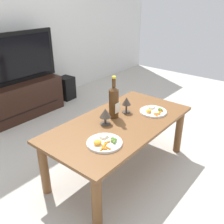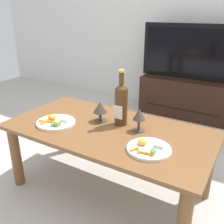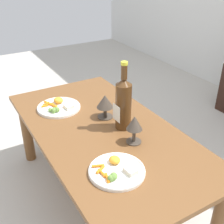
{
  "view_description": "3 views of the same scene",
  "coord_description": "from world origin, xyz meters",
  "px_view_note": "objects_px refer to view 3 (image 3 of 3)",
  "views": [
    {
      "loc": [
        -1.46,
        -1.11,
        1.45
      ],
      "look_at": [
        -0.04,
        0.05,
        0.57
      ],
      "focal_mm": 39.75,
      "sensor_mm": 36.0,
      "label": 1
    },
    {
      "loc": [
        0.78,
        -1.24,
        1.19
      ],
      "look_at": [
        -0.02,
        0.09,
        0.56
      ],
      "focal_mm": 40.4,
      "sensor_mm": 36.0,
      "label": 2
    },
    {
      "loc": [
        1.15,
        -0.62,
        1.3
      ],
      "look_at": [
        -0.03,
        0.07,
        0.55
      ],
      "focal_mm": 46.53,
      "sensor_mm": 36.0,
      "label": 3
    }
  ],
  "objects_px": {
    "dinner_plate_left": "(59,107)",
    "dinner_plate_right": "(117,171)",
    "dining_table": "(104,141)",
    "goblet_left": "(105,103)",
    "goblet_right": "(134,125)",
    "wine_bottle": "(123,102)"
  },
  "relations": [
    {
      "from": "wine_bottle",
      "to": "dinner_plate_left",
      "type": "relative_size",
      "value": 1.42
    },
    {
      "from": "wine_bottle",
      "to": "dinner_plate_left",
      "type": "distance_m",
      "value": 0.46
    },
    {
      "from": "dining_table",
      "to": "goblet_left",
      "type": "bearing_deg",
      "value": 146.52
    },
    {
      "from": "dinner_plate_right",
      "to": "goblet_left",
      "type": "bearing_deg",
      "value": 156.53
    },
    {
      "from": "goblet_right",
      "to": "dinner_plate_right",
      "type": "height_order",
      "value": "goblet_right"
    },
    {
      "from": "goblet_left",
      "to": "dinner_plate_right",
      "type": "relative_size",
      "value": 0.57
    },
    {
      "from": "goblet_right",
      "to": "goblet_left",
      "type": "bearing_deg",
      "value": 180.0
    },
    {
      "from": "goblet_left",
      "to": "goblet_right",
      "type": "relative_size",
      "value": 0.95
    },
    {
      "from": "wine_bottle",
      "to": "goblet_right",
      "type": "xyz_separation_m",
      "value": [
        0.14,
        -0.03,
        -0.05
      ]
    },
    {
      "from": "dinner_plate_left",
      "to": "dinner_plate_right",
      "type": "relative_size",
      "value": 1.06
    },
    {
      "from": "dinner_plate_left",
      "to": "goblet_left",
      "type": "bearing_deg",
      "value": 39.39
    },
    {
      "from": "goblet_left",
      "to": "dinner_plate_right",
      "type": "distance_m",
      "value": 0.49
    },
    {
      "from": "dining_table",
      "to": "dinner_plate_right",
      "type": "bearing_deg",
      "value": -19.98
    },
    {
      "from": "dining_table",
      "to": "goblet_left",
      "type": "relative_size",
      "value": 9.61
    },
    {
      "from": "wine_bottle",
      "to": "goblet_left",
      "type": "relative_size",
      "value": 2.66
    },
    {
      "from": "goblet_left",
      "to": "dinner_plate_right",
      "type": "bearing_deg",
      "value": -23.47
    },
    {
      "from": "goblet_left",
      "to": "goblet_right",
      "type": "height_order",
      "value": "goblet_right"
    },
    {
      "from": "wine_bottle",
      "to": "goblet_left",
      "type": "xyz_separation_m",
      "value": [
        -0.14,
        -0.03,
        -0.06
      ]
    },
    {
      "from": "goblet_left",
      "to": "dinner_plate_left",
      "type": "distance_m",
      "value": 0.31
    },
    {
      "from": "dining_table",
      "to": "dinner_plate_left",
      "type": "distance_m",
      "value": 0.37
    },
    {
      "from": "dining_table",
      "to": "dinner_plate_right",
      "type": "distance_m",
      "value": 0.37
    },
    {
      "from": "dinner_plate_left",
      "to": "dinner_plate_right",
      "type": "height_order",
      "value": "dinner_plate_left"
    }
  ]
}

